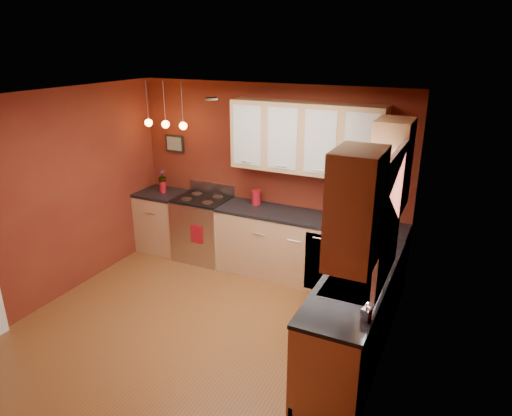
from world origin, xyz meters
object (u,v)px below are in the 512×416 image
at_px(gas_range, 203,228).
at_px(sink, 353,286).
at_px(red_canister, 256,197).
at_px(coffee_maker, 356,215).
at_px(soap_pump, 366,312).

height_order(gas_range, sink, sink).
bearing_deg(red_canister, coffee_maker, -3.99).
xyz_separation_m(gas_range, soap_pump, (2.87, -2.05, 0.54)).
height_order(sink, coffee_maker, sink).
bearing_deg(coffee_maker, soap_pump, -67.60).
relative_size(sink, soap_pump, 4.28).
distance_m(gas_range, soap_pump, 3.57).
bearing_deg(gas_range, red_canister, 8.92).
relative_size(red_canister, coffee_maker, 0.89).
relative_size(coffee_maker, soap_pump, 1.44).
height_order(gas_range, coffee_maker, coffee_maker).
relative_size(gas_range, red_canister, 5.26).
bearing_deg(gas_range, sink, -29.78).
distance_m(red_canister, soap_pump, 2.99).
bearing_deg(sink, coffee_maker, 103.29).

